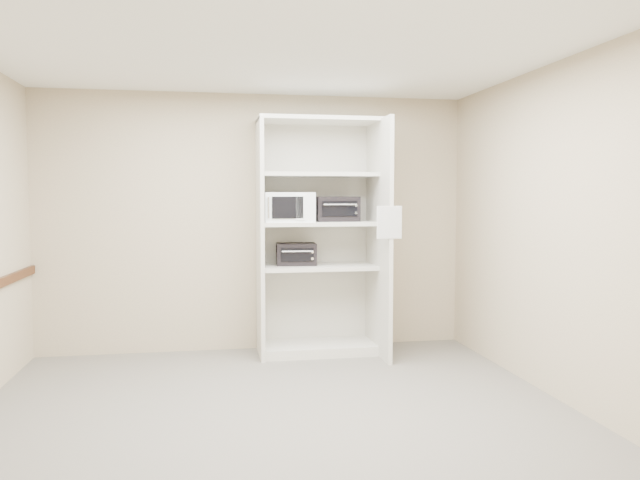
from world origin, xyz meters
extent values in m
cube|color=#66615A|center=(0.00, 0.00, 0.00)|extent=(4.50, 4.00, 0.01)
cube|color=white|center=(0.00, 0.00, 2.70)|extent=(4.50, 4.00, 0.01)
cube|color=tan|center=(0.00, 2.00, 1.35)|extent=(4.50, 0.02, 2.70)
cube|color=tan|center=(0.00, -2.00, 1.35)|extent=(4.50, 0.02, 2.70)
cube|color=tan|center=(2.25, 0.00, 1.35)|extent=(0.02, 4.00, 2.70)
cube|color=beige|center=(0.02, 1.68, 1.20)|extent=(0.04, 0.60, 2.40)
cube|color=beige|center=(1.22, 1.53, 1.20)|extent=(0.04, 0.90, 2.40)
cube|color=beige|center=(0.62, 1.99, 1.20)|extent=(1.24, 0.02, 2.40)
cube|color=beige|center=(0.62, 1.70, 0.05)|extent=(1.16, 0.56, 0.10)
cube|color=beige|center=(0.62, 1.70, 0.90)|extent=(1.16, 0.56, 0.04)
cube|color=beige|center=(0.62, 1.70, 1.35)|extent=(1.16, 0.56, 0.04)
cube|color=beige|center=(0.62, 1.70, 1.85)|extent=(1.16, 0.56, 0.04)
cube|color=beige|center=(0.62, 1.70, 2.40)|extent=(1.24, 0.60, 0.04)
cube|color=white|center=(0.31, 1.64, 1.52)|extent=(0.51, 0.39, 0.30)
cube|color=black|center=(0.81, 1.75, 1.50)|extent=(0.46, 0.35, 0.26)
cube|color=black|center=(0.40, 1.76, 1.03)|extent=(0.42, 0.33, 0.22)
cube|color=white|center=(1.20, 1.07, 1.38)|extent=(0.24, 0.01, 0.30)
camera|label=1|loc=(-0.49, -4.62, 1.62)|focal=35.00mm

